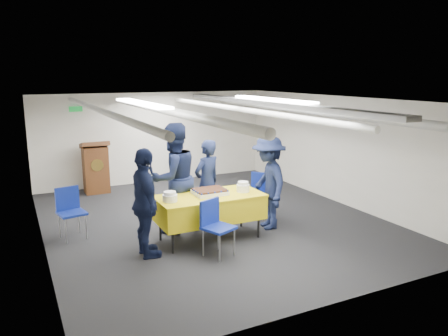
{
  "coord_description": "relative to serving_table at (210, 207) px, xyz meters",
  "views": [
    {
      "loc": [
        -3.33,
        -7.27,
        2.75
      ],
      "look_at": [
        0.16,
        -0.2,
        1.05
      ],
      "focal_mm": 35.0,
      "sensor_mm": 36.0,
      "label": 1
    }
  ],
  "objects": [
    {
      "name": "ground",
      "position": [
        0.43,
        0.86,
        -0.56
      ],
      "size": [
        7.0,
        7.0,
        0.0
      ],
      "primitive_type": "plane",
      "color": "black",
      "rests_on": "ground"
    },
    {
      "name": "room_shell",
      "position": [
        0.53,
        1.27,
        1.25
      ],
      "size": [
        6.0,
        7.0,
        2.3
      ],
      "color": "silver",
      "rests_on": "ground"
    },
    {
      "name": "serving_table",
      "position": [
        0.0,
        0.0,
        0.0
      ],
      "size": [
        1.79,
        0.86,
        0.77
      ],
      "color": "black",
      "rests_on": "ground"
    },
    {
      "name": "sheet_cake",
      "position": [
        0.03,
        0.05,
        0.26
      ],
      "size": [
        0.55,
        0.43,
        0.09
      ],
      "color": "white",
      "rests_on": "serving_table"
    },
    {
      "name": "plate_stack_left",
      "position": [
        -0.71,
        -0.05,
        0.29
      ],
      "size": [
        0.24,
        0.24,
        0.16
      ],
      "color": "white",
      "rests_on": "serving_table"
    },
    {
      "name": "plate_stack_right",
      "position": [
        0.61,
        -0.05,
        0.29
      ],
      "size": [
        0.22,
        0.22,
        0.18
      ],
      "color": "white",
      "rests_on": "serving_table"
    },
    {
      "name": "podium",
      "position": [
        -1.17,
        3.91,
        0.05
      ],
      "size": [
        0.62,
        0.53,
        1.25
      ],
      "color": "brown",
      "rests_on": "ground"
    },
    {
      "name": "chair_near",
      "position": [
        -0.2,
        -0.63,
        -0.03
      ],
      "size": [
        0.55,
        0.55,
        0.87
      ],
      "color": "gray",
      "rests_on": "ground"
    },
    {
      "name": "chair_right",
      "position": [
        1.37,
        0.65,
        -0.03
      ],
      "size": [
        0.59,
        0.59,
        0.87
      ],
      "color": "gray",
      "rests_on": "ground"
    },
    {
      "name": "chair_left",
      "position": [
        -2.1,
        1.13,
        -0.03
      ],
      "size": [
        0.49,
        0.49,
        0.87
      ],
      "color": "gray",
      "rests_on": "ground"
    },
    {
      "name": "sailor_a",
      "position": [
        0.27,
        0.71,
        0.24
      ],
      "size": [
        0.68,
        0.56,
        1.6
      ],
      "primitive_type": "imported",
      "rotation": [
        0.0,
        0.0,
        3.5
      ],
      "color": "black",
      "rests_on": "ground"
    },
    {
      "name": "sailor_b",
      "position": [
        -0.4,
        0.64,
        0.41
      ],
      "size": [
        1.08,
        0.93,
        1.94
      ],
      "primitive_type": "imported",
      "rotation": [
        0.0,
        0.0,
        3.37
      ],
      "color": "black",
      "rests_on": "ground"
    },
    {
      "name": "sailor_c",
      "position": [
        -1.16,
        -0.22,
        0.28
      ],
      "size": [
        0.44,
        1.0,
        1.69
      ],
      "primitive_type": "imported",
      "rotation": [
        0.0,
        0.0,
        1.54
      ],
      "color": "black",
      "rests_on": "ground"
    },
    {
      "name": "sailor_d",
      "position": [
        1.18,
        0.05,
        0.29
      ],
      "size": [
        0.85,
        1.21,
        1.7
      ],
      "primitive_type": "imported",
      "rotation": [
        0.0,
        0.0,
        -1.78
      ],
      "color": "black",
      "rests_on": "ground"
    }
  ]
}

